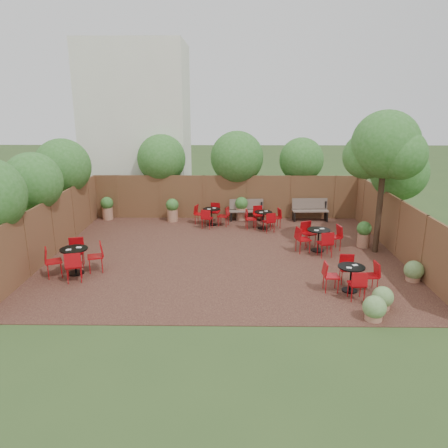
{
  "coord_description": "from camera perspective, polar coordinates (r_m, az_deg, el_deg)",
  "views": [
    {
      "loc": [
        0.18,
        -14.29,
        5.21
      ],
      "look_at": [
        -0.03,
        0.5,
        1.0
      ],
      "focal_mm": 34.53,
      "sensor_mm": 36.0,
      "label": 1
    }
  ],
  "objects": [
    {
      "name": "low_shrubs",
      "position": [
        12.52,
        21.35,
        -8.28
      ],
      "size": [
        2.54,
        3.02,
        0.62
      ],
      "color": "#9E6A4F",
      "rests_on": "courtyard_paving"
    },
    {
      "name": "park_bench_left",
      "position": [
        19.51,
        2.98,
        1.92
      ],
      "size": [
        1.57,
        0.61,
        0.95
      ],
      "rotation": [
        0.0,
        0.0,
        0.08
      ],
      "color": "brown",
      "rests_on": "courtyard_paving"
    },
    {
      "name": "courtyard_tree",
      "position": [
        15.63,
        20.55,
        9.24
      ],
      "size": [
        2.53,
        2.43,
        4.95
      ],
      "rotation": [
        0.0,
        0.0,
        0.12
      ],
      "color": "black",
      "rests_on": "courtyard_paving"
    },
    {
      "name": "courtyard_paving",
      "position": [
        15.21,
        0.07,
        -4.11
      ],
      "size": [
        12.0,
        10.0,
        0.02
      ],
      "primitive_type": "cube",
      "color": "#321814",
      "rests_on": "ground"
    },
    {
      "name": "bistro_tables",
      "position": [
        15.37,
        1.69,
        -2.08
      ],
      "size": [
        9.88,
        8.31,
        0.96
      ],
      "color": "black",
      "rests_on": "courtyard_paving"
    },
    {
      "name": "neighbour_building",
      "position": [
        22.81,
        -11.32,
        12.55
      ],
      "size": [
        5.0,
        4.0,
        8.0
      ],
      "primitive_type": "cube",
      "color": "silver",
      "rests_on": "ground"
    },
    {
      "name": "planters",
      "position": [
        18.71,
        -2.12,
        1.54
      ],
      "size": [
        11.08,
        4.33,
        1.05
      ],
      "color": "#9E6A4F",
      "rests_on": "courtyard_paving"
    },
    {
      "name": "fence_back",
      "position": [
        19.74,
        0.26,
        3.58
      ],
      "size": [
        12.0,
        0.08,
        2.0
      ],
      "primitive_type": "cube",
      "color": "#50361D",
      "rests_on": "ground"
    },
    {
      "name": "overhang_foliage",
      "position": [
        17.58,
        -5.57,
        7.49
      ],
      "size": [
        15.47,
        10.42,
        2.43
      ],
      "color": "#2C6520",
      "rests_on": "ground"
    },
    {
      "name": "park_bench_right",
      "position": [
        19.82,
        11.31,
        1.92
      ],
      "size": [
        1.62,
        0.58,
        0.99
      ],
      "rotation": [
        0.0,
        0.0,
        0.04
      ],
      "color": "brown",
      "rests_on": "courtyard_paving"
    },
    {
      "name": "ground",
      "position": [
        15.21,
        0.07,
        -4.14
      ],
      "size": [
        80.0,
        80.0,
        0.0
      ],
      "primitive_type": "plane",
      "color": "#354F23",
      "rests_on": "ground"
    },
    {
      "name": "fence_left",
      "position": [
        16.13,
        -21.77,
        -0.41
      ],
      "size": [
        0.08,
        10.0,
        2.0
      ],
      "primitive_type": "cube",
      "color": "#50361D",
      "rests_on": "ground"
    },
    {
      "name": "fence_right",
      "position": [
        15.99,
        22.11,
        -0.57
      ],
      "size": [
        0.08,
        10.0,
        2.0
      ],
      "primitive_type": "cube",
      "color": "#50361D",
      "rests_on": "ground"
    }
  ]
}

